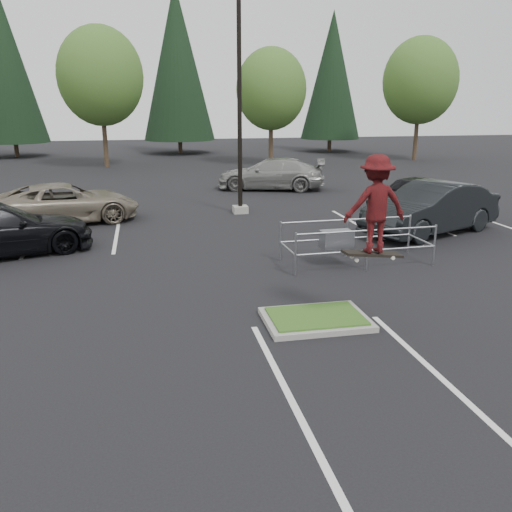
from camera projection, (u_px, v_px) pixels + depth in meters
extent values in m
plane|color=black|center=(316.00, 322.00, 11.61)|extent=(120.00, 120.00, 0.00)
cube|color=gray|center=(316.00, 319.00, 11.59)|extent=(2.20, 1.60, 0.12)
cube|color=#355A1C|center=(316.00, 316.00, 11.57)|extent=(1.95, 1.35, 0.05)
cube|color=white|center=(117.00, 235.00, 19.20)|extent=(0.12, 5.20, 0.01)
cube|color=white|center=(36.00, 239.00, 18.67)|extent=(0.12, 5.20, 0.01)
cube|color=white|center=(356.00, 224.00, 20.96)|extent=(0.12, 5.20, 0.01)
cube|color=white|center=(420.00, 221.00, 21.48)|extent=(0.12, 5.20, 0.01)
cube|color=white|center=(481.00, 218.00, 22.01)|extent=(0.12, 5.20, 0.01)
cube|color=white|center=(292.00, 402.00, 8.52)|extent=(0.12, 6.00, 0.01)
cube|color=white|center=(448.00, 384.00, 9.04)|extent=(0.12, 6.00, 0.01)
cube|color=gray|center=(240.00, 209.00, 22.96)|extent=(0.60, 0.60, 0.30)
cylinder|color=black|center=(239.00, 90.00, 21.63)|extent=(0.18, 0.18, 10.00)
cylinder|color=#38281C|center=(105.00, 142.00, 38.67)|extent=(0.32, 0.32, 3.50)
ellipsoid|color=#396B27|center=(100.00, 76.00, 37.43)|extent=(5.89, 5.89, 6.77)
sphere|color=#396B27|center=(110.00, 87.00, 37.47)|extent=(3.68, 3.68, 3.68)
sphere|color=#396B27|center=(94.00, 85.00, 37.86)|extent=(4.05, 4.05, 4.05)
cylinder|color=#38281C|center=(271.00, 144.00, 40.42)|extent=(0.32, 0.32, 3.04)
ellipsoid|color=#396B27|center=(271.00, 89.00, 39.34)|extent=(5.12, 5.12, 5.89)
sphere|color=#396B27|center=(280.00, 98.00, 39.35)|extent=(3.20, 3.20, 3.20)
sphere|color=#396B27|center=(263.00, 96.00, 39.75)|extent=(3.52, 3.52, 3.52)
cylinder|color=#38281C|center=(416.00, 139.00, 43.18)|extent=(0.32, 0.32, 3.42)
ellipsoid|color=#396B27|center=(420.00, 81.00, 41.97)|extent=(5.76, 5.76, 6.62)
sphere|color=#396B27|center=(428.00, 90.00, 42.00)|extent=(3.60, 3.60, 3.60)
sphere|color=#396B27|center=(411.00, 88.00, 42.40)|extent=(3.96, 3.96, 3.96)
cylinder|color=#38281C|center=(17.00, 150.00, 46.37)|extent=(0.36, 0.36, 1.20)
cone|color=black|center=(7.00, 70.00, 44.59)|extent=(5.72, 5.72, 11.80)
cylinder|color=#38281C|center=(180.00, 146.00, 49.57)|extent=(0.36, 0.36, 1.20)
cone|color=black|center=(177.00, 63.00, 47.58)|extent=(6.38, 6.38, 13.30)
cylinder|color=#38281C|center=(329.00, 145.00, 51.37)|extent=(0.36, 0.36, 1.20)
cone|color=black|center=(332.00, 76.00, 49.65)|extent=(5.50, 5.50, 11.30)
cylinder|color=gray|center=(296.00, 254.00, 14.55)|extent=(0.06, 0.06, 1.20)
cylinder|color=gray|center=(281.00, 241.00, 15.91)|extent=(0.06, 0.06, 1.20)
cylinder|color=gray|center=(367.00, 250.00, 15.01)|extent=(0.06, 0.06, 1.20)
cylinder|color=gray|center=(347.00, 237.00, 16.38)|extent=(0.06, 0.06, 1.20)
cylinder|color=gray|center=(434.00, 245.00, 15.48)|extent=(0.06, 0.06, 1.20)
cylinder|color=gray|center=(409.00, 234.00, 16.84)|extent=(0.06, 0.06, 1.20)
cylinder|color=gray|center=(367.00, 251.00, 15.02)|extent=(4.16, 0.18, 0.05)
cylinder|color=gray|center=(368.00, 230.00, 14.86)|extent=(4.16, 0.18, 0.05)
cylinder|color=gray|center=(347.00, 238.00, 16.38)|extent=(4.16, 0.18, 0.05)
cylinder|color=gray|center=(348.00, 220.00, 16.23)|extent=(4.16, 0.18, 0.05)
cube|color=gray|center=(336.00, 239.00, 15.51)|extent=(0.90, 0.57, 0.50)
cube|color=black|center=(373.00, 254.00, 11.14)|extent=(1.32, 0.48, 0.20)
cylinder|color=silver|center=(357.00, 260.00, 10.96)|extent=(0.08, 0.05, 0.08)
cylinder|color=silver|center=(352.00, 257.00, 11.21)|extent=(0.08, 0.05, 0.08)
cylinder|color=silver|center=(393.00, 258.00, 11.11)|extent=(0.08, 0.05, 0.08)
cylinder|color=silver|center=(387.00, 254.00, 11.36)|extent=(0.08, 0.05, 0.08)
imported|color=maroon|center=(376.00, 204.00, 10.85)|extent=(1.28, 0.75, 1.97)
imported|color=gray|center=(65.00, 203.00, 20.95)|extent=(5.94, 3.66, 1.53)
imported|color=black|center=(431.00, 208.00, 19.22)|extent=(5.80, 3.92, 1.81)
imported|color=black|center=(410.00, 192.00, 23.80)|extent=(4.50, 3.27, 1.42)
imported|color=gray|center=(273.00, 174.00, 28.98)|extent=(6.13, 3.93, 1.65)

